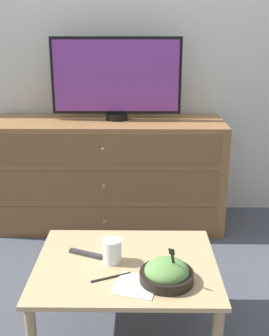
{
  "coord_description": "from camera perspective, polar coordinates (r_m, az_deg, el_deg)",
  "views": [
    {
      "loc": [
        0.12,
        -3.17,
        1.38
      ],
      "look_at": [
        0.1,
        -1.27,
        0.75
      ],
      "focal_mm": 45.0,
      "sensor_mm": 36.0,
      "label": 1
    }
  ],
  "objects": [
    {
      "name": "remote_control",
      "position": [
        1.99,
        -6.62,
        -11.46
      ],
      "size": [
        0.16,
        0.09,
        0.02
      ],
      "color": "#38383D",
      "rests_on": "coffee_table"
    },
    {
      "name": "drink_cup",
      "position": [
        1.91,
        -3.04,
        -11.33
      ],
      "size": [
        0.08,
        0.08,
        0.11
      ],
      "color": "#9E6638",
      "rests_on": "coffee_table"
    },
    {
      "name": "coffee_table",
      "position": [
        1.95,
        -1.13,
        -14.04
      ],
      "size": [
        0.81,
        0.64,
        0.39
      ],
      "color": "tan",
      "rests_on": "ground_plane"
    },
    {
      "name": "tv",
      "position": [
        2.96,
        -2.48,
        12.12
      ],
      "size": [
        0.89,
        0.15,
        0.56
      ],
      "color": "black",
      "rests_on": "dresser"
    },
    {
      "name": "takeout_bowl",
      "position": [
        1.79,
        4.37,
        -14.01
      ],
      "size": [
        0.22,
        0.22,
        0.18
      ],
      "color": "black",
      "rests_on": "coffee_table"
    },
    {
      "name": "dresser",
      "position": [
        3.06,
        -3.8,
        -0.76
      ],
      "size": [
        1.66,
        0.53,
        0.77
      ],
      "color": "olive",
      "rests_on": "ground_plane"
    },
    {
      "name": "wall_back",
      "position": [
        3.2,
        -1.65,
        16.78
      ],
      "size": [
        12.0,
        0.05,
        2.6
      ],
      "color": "silver",
      "rests_on": "ground_plane"
    },
    {
      "name": "knife",
      "position": [
        1.82,
        -3.2,
        -14.56
      ],
      "size": [
        0.17,
        0.08,
        0.01
      ],
      "color": "black",
      "rests_on": "coffee_table"
    },
    {
      "name": "ground_plane",
      "position": [
        3.46,
        -1.47,
        -5.3
      ],
      "size": [
        12.0,
        12.0,
        0.0
      ],
      "primitive_type": "plane",
      "color": "#474C56"
    },
    {
      "name": "napkin",
      "position": [
        1.77,
        0.2,
        -15.6
      ],
      "size": [
        0.2,
        0.2,
        0.0
      ],
      "color": "silver",
      "rests_on": "coffee_table"
    }
  ]
}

